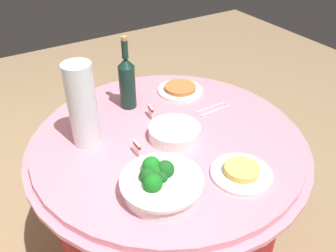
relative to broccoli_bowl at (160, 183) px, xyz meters
name	(u,v)px	position (x,y,z in m)	size (l,w,h in m)	color
ground_plane	(168,248)	(0.26, -0.19, -0.78)	(6.00, 6.00, 0.00)	#9E7F5B
buffet_table	(168,198)	(0.26, -0.19, -0.41)	(1.16, 1.16, 0.74)	maroon
broccoli_bowl	(160,183)	(0.00, 0.00, 0.00)	(0.28, 0.28, 0.12)	white
plate_stack	(174,132)	(0.24, -0.21, -0.02)	(0.21, 0.21, 0.05)	white
wine_bottle	(127,81)	(0.55, -0.16, 0.09)	(0.07, 0.07, 0.34)	#122E25
decorative_fruit_vase	(83,110)	(0.40, 0.11, 0.11)	(0.11, 0.11, 0.34)	silver
serving_tongs	(214,109)	(0.32, -0.47, -0.04)	(0.05, 0.17, 0.01)	silver
food_plate_noodles	(241,172)	(-0.08, -0.29, -0.03)	(0.22, 0.22, 0.04)	white
food_plate_peanuts	(180,89)	(0.54, -0.43, -0.03)	(0.22, 0.22, 0.03)	white
label_placard_front	(151,111)	(0.42, -0.20, -0.01)	(0.05, 0.02, 0.05)	white
label_placard_mid	(137,148)	(0.22, -0.03, -0.01)	(0.05, 0.01, 0.05)	white
label_placard_rear	(81,102)	(0.65, 0.04, -0.01)	(0.05, 0.03, 0.05)	white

